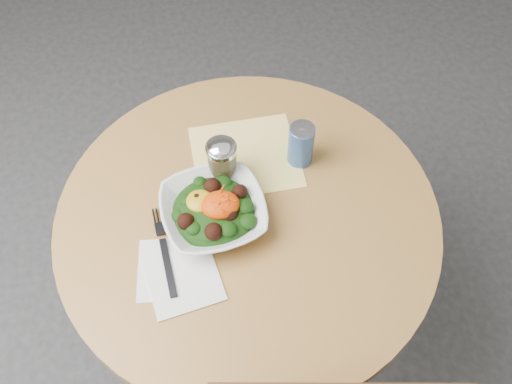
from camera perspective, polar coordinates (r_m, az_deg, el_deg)
ground at (r=2.01m, az=-0.58°, el=-13.55°), size 6.00×6.00×0.00m
table at (r=1.50m, az=-0.76°, el=-6.18°), size 0.90×0.90×0.75m
cloth_napkin at (r=1.43m, az=-1.05°, el=3.57°), size 0.26×0.24×0.00m
paper_napkins at (r=1.27m, az=-7.79°, el=-8.13°), size 0.19×0.20×0.00m
salad_bowl at (r=1.30m, az=-4.27°, el=-1.89°), size 0.26×0.26×0.09m
fork at (r=1.30m, az=-9.12°, el=-5.51°), size 0.04×0.23×0.00m
spice_shaker at (r=1.34m, az=-3.41°, el=3.11°), size 0.07×0.07×0.13m
beverage_can at (r=1.38m, az=4.51°, el=4.78°), size 0.06×0.06×0.12m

